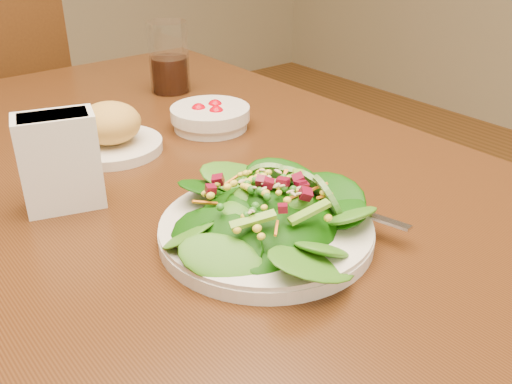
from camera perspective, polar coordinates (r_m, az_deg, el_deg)
dining_table at (r=0.93m, az=-7.75°, el=-4.07°), size 0.90×1.40×0.75m
salad_plate at (r=0.70m, az=1.62°, el=-2.44°), size 0.27×0.27×0.08m
bread_plate at (r=0.97m, az=-14.35°, el=5.84°), size 0.17×0.17×0.08m
tomato_bowl at (r=1.05m, az=-4.59°, el=7.49°), size 0.14×0.14×0.05m
drinking_glass at (r=1.26m, az=-8.67°, el=12.70°), size 0.09×0.09×0.15m
napkin_holder at (r=0.80m, az=-19.05°, el=3.12°), size 0.11×0.08×0.13m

